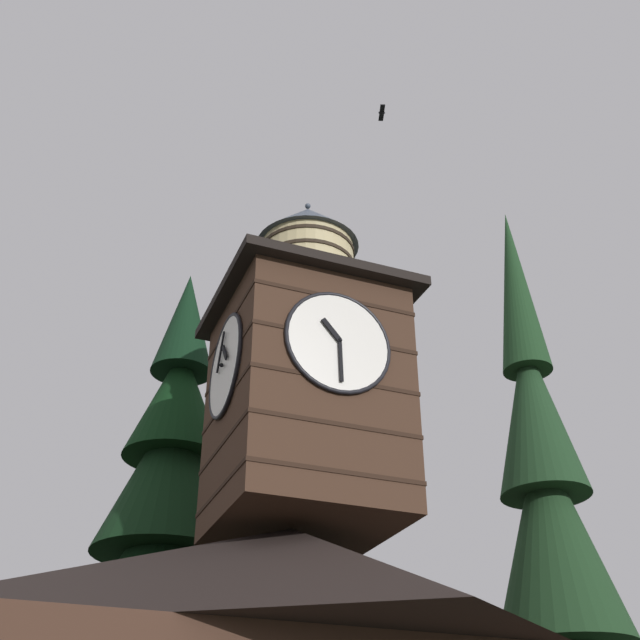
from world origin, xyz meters
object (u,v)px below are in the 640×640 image
(pine_tree_aside, at_px, (557,571))
(pine_tree_behind, at_px, (162,572))
(clock_tower, at_px, (306,377))
(flying_bird_low, at_px, (382,113))
(moon, at_px, (322,598))

(pine_tree_aside, bearing_deg, pine_tree_behind, -15.02)
(clock_tower, xyz_separation_m, pine_tree_aside, (-8.95, -2.99, -3.21))
(pine_tree_aside, relative_size, flying_bird_low, 33.75)
(pine_tree_behind, height_order, flying_bird_low, flying_bird_low)
(pine_tree_aside, xyz_separation_m, moon, (-6.42, -34.50, 6.82))
(pine_tree_aside, xyz_separation_m, flying_bird_low, (7.47, 4.93, 10.88))
(flying_bird_low, bearing_deg, pine_tree_aside, -146.56)
(pine_tree_behind, relative_size, moon, 9.67)
(pine_tree_behind, height_order, moon, pine_tree_behind)
(pine_tree_behind, xyz_separation_m, moon, (-17.30, -31.58, 7.16))
(moon, bearing_deg, pine_tree_behind, 61.28)
(pine_tree_aside, distance_m, flying_bird_low, 14.09)
(moon, bearing_deg, pine_tree_aside, 79.46)
(pine_tree_behind, xyz_separation_m, pine_tree_aside, (-10.89, 2.92, 0.34))
(moon, distance_m, flying_bird_low, 42.01)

